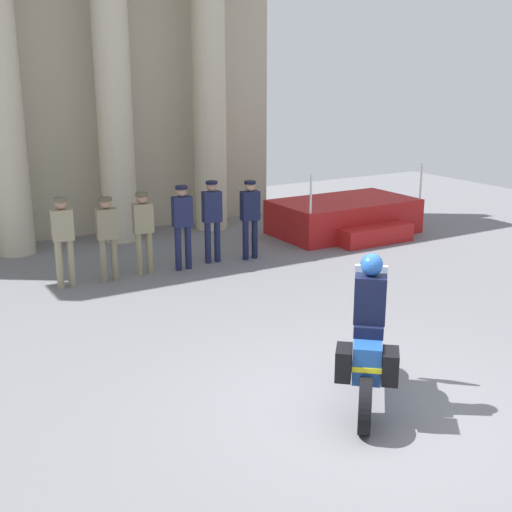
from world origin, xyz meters
name	(u,v)px	position (x,y,z in m)	size (l,w,h in m)	color
ground_plane	(366,410)	(0.00, 0.00, 0.00)	(28.00, 28.00, 0.00)	slate
colonnade_backdrop	(51,59)	(-0.89, 9.91, 4.13)	(11.49, 1.65, 7.87)	#B6AB91
reviewing_stand	(346,218)	(5.25, 7.15, 0.40)	(3.43, 2.45, 1.73)	#A51919
officer_in_row_0	(63,235)	(-1.79, 6.46, 1.00)	(0.40, 0.27, 1.68)	gray
officer_in_row_1	(107,232)	(-0.98, 6.40, 0.96)	(0.40, 0.27, 1.62)	#7A7056
officer_in_row_2	(143,227)	(-0.23, 6.50, 0.96)	(0.40, 0.27, 1.63)	#847A5B
officer_in_row_3	(182,221)	(0.56, 6.40, 1.01)	(0.40, 0.27, 1.70)	#191E42
officer_in_row_4	(212,215)	(1.30, 6.56, 1.01)	(0.40, 0.27, 1.72)	#191E42
officer_in_row_5	(250,213)	(2.11, 6.39, 0.99)	(0.40, 0.27, 1.67)	#141938
motorcycle_with_rider	(368,343)	(0.09, 0.12, 0.79)	(1.45, 1.66, 1.90)	black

